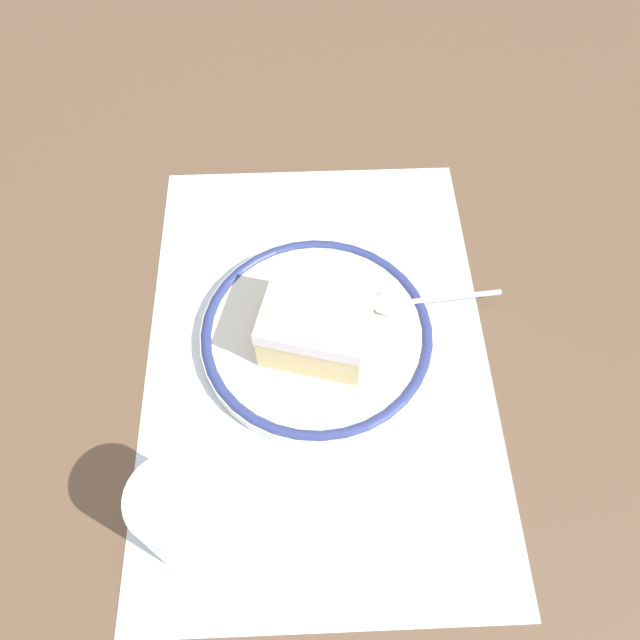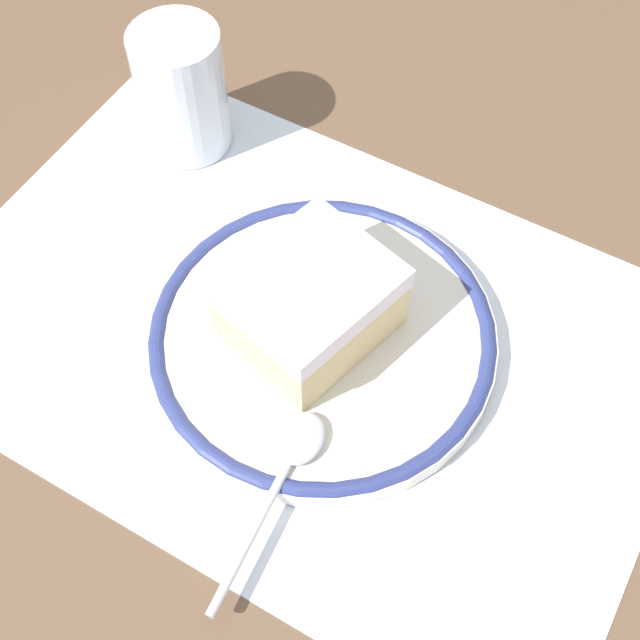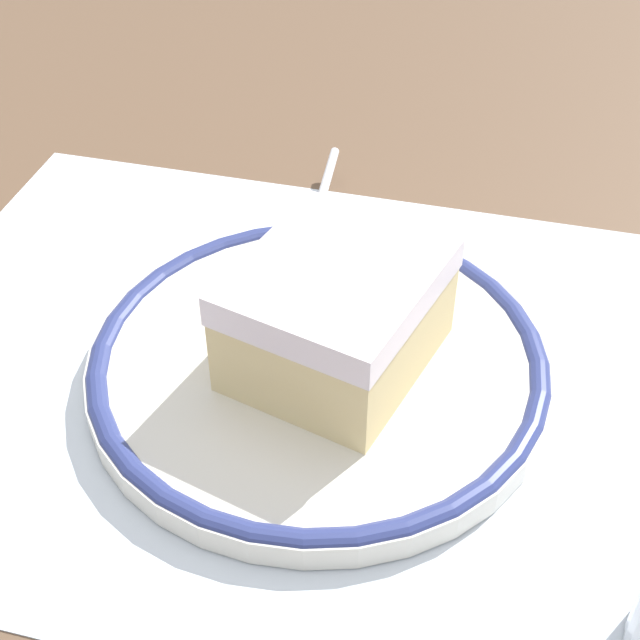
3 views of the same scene
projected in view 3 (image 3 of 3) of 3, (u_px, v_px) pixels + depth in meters
name	position (u px, v px, depth m)	size (l,w,h in m)	color
ground_plane	(352.00, 384.00, 0.45)	(2.40, 2.40, 0.00)	brown
placemat	(352.00, 383.00, 0.44)	(0.48, 0.32, 0.00)	silver
plate	(320.00, 359.00, 0.44)	(0.22, 0.22, 0.02)	silver
cake_slice	(338.00, 310.00, 0.42)	(0.10, 0.11, 0.06)	beige
spoon	(309.00, 238.00, 0.50)	(0.03, 0.13, 0.01)	silver
napkin	(97.00, 241.00, 0.53)	(0.09, 0.09, 0.00)	white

